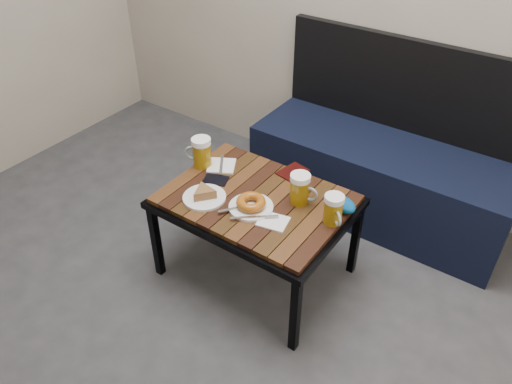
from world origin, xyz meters
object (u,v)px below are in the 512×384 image
Objects in this scene: passport_navy at (216,180)px; knit_pouch at (343,204)px; cafe_table at (256,205)px; plate_pie at (204,195)px; passport_burgundy at (293,172)px; bench at (381,171)px; beer_mug_left at (201,152)px; beer_mug_centre at (300,189)px; plate_bagel at (251,204)px; beer_mug_right at (334,209)px.

knit_pouch reaches higher than passport_navy.
plate_pie reaches higher than cafe_table.
passport_burgundy reaches higher than passport_navy.
passport_burgundy is (0.03, 0.26, 0.05)m from cafe_table.
cafe_table is at bearing -109.73° from bench.
passport_burgundy is 0.35m from knit_pouch.
plate_pie is at bearing -152.27° from knit_pouch.
passport_burgundy is (0.40, 0.20, -0.07)m from beer_mug_left.
passport_burgundy is (0.22, 0.40, -0.02)m from plate_pie.
beer_mug_centre is (-0.11, -0.72, 0.27)m from bench.
plate_bagel is at bearing 143.33° from beer_mug_left.
bench is at bearing 135.73° from beer_mug_right.
passport_burgundy is (-0.14, 0.18, -0.07)m from beer_mug_centre.
cafe_table is 6.27× the size of beer_mug_right.
beer_mug_right reaches higher than cafe_table.
beer_mug_centre reaches higher than plate_pie.
beer_mug_right reaches higher than plate_pie.
beer_mug_right is 1.19× the size of passport_navy.
beer_mug_centre is at bearing -98.64° from bench.
passport_burgundy is at bearing 61.65° from plate_pie.
passport_navy is (-0.41, -0.08, -0.07)m from beer_mug_centre.
plate_pie is at bearing -121.19° from beer_mug_right.
plate_bagel is (-0.15, -0.16, -0.05)m from beer_mug_centre.
knit_pouch is (0.07, -0.66, 0.23)m from bench.
cafe_table is 6.01× the size of passport_burgundy.
beer_mug_left is 1.05× the size of beer_mug_centre.
passport_burgundy is 1.10× the size of knit_pouch.
plate_pie is 0.46m from passport_burgundy.
plate_pie is 0.22m from plate_bagel.
plate_bagel is (0.21, 0.06, 0.00)m from plate_pie.
passport_burgundy is (0.26, 0.26, 0.00)m from passport_navy.
knit_pouch is (0.59, 0.15, 0.03)m from passport_navy.
beer_mug_left is 0.73m from beer_mug_right.
beer_mug_left reaches higher than plate_bagel.
plate_pie is 0.15m from passport_navy.
cafe_table is 5.85× the size of beer_mug_centre.
passport_navy is (-0.05, 0.14, -0.02)m from plate_pie.
cafe_table is 0.39m from beer_mug_left.
bench reaches higher than beer_mug_right.
passport_burgundy is (-0.25, -0.54, 0.20)m from bench.
bench is 9.76× the size of beer_mug_centre.
cafe_table is at bearing -158.28° from knit_pouch.
plate_bagel is at bearing 52.92° from passport_navy.
beer_mug_centre is 0.24m from passport_burgundy.
beer_mug_centre reaches higher than passport_burgundy.
knit_pouch is at bearing 27.73° from plate_pie.
plate_pie is at bearing -1.85° from passport_navy.
passport_navy is (-0.52, -0.80, 0.20)m from bench.
knit_pouch is at bearing 33.93° from plate_bagel.
bench reaches higher than knit_pouch.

